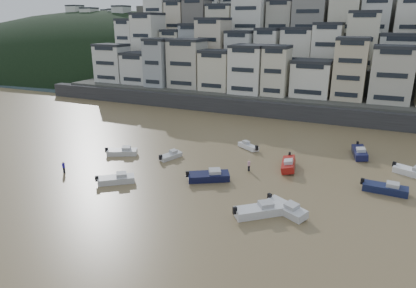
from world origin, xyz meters
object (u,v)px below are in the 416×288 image
at_px(boat_g, 413,171).
at_px(boat_i, 360,151).
at_px(boat_b, 286,207).
at_px(boat_h, 248,145).
at_px(boat_j, 116,178).
at_px(boat_k, 122,151).
at_px(boat_a, 259,209).
at_px(person_pink, 249,165).
at_px(boat_d, 385,187).
at_px(person_blue, 64,167).
at_px(boat_f, 171,155).
at_px(boat_e, 289,163).
at_px(boat_c, 209,175).

height_order(boat_g, boat_i, boat_i).
distance_m(boat_b, boat_h, 22.68).
distance_m(boat_j, boat_k, 11.20).
relative_size(boat_a, boat_k, 1.16).
xyz_separation_m(boat_h, boat_i, (17.68, 3.93, 0.25)).
distance_m(boat_g, person_pink, 23.15).
xyz_separation_m(boat_d, person_pink, (-18.21, -0.23, 0.07)).
bearing_deg(person_blue, boat_k, 71.87).
distance_m(boat_b, boat_f, 23.19).
relative_size(boat_e, person_blue, 3.52).
bearing_deg(boat_b, boat_c, -172.25).
distance_m(boat_a, boat_d, 17.97).
bearing_deg(boat_h, boat_i, -136.40).
bearing_deg(boat_f, boat_e, -60.67).
bearing_deg(boat_j, boat_a, -39.28).
bearing_deg(boat_c, person_blue, 165.68).
distance_m(boat_c, boat_e, 12.72).
bearing_deg(boat_i, boat_e, -53.20).
xyz_separation_m(boat_g, boat_k, (-42.87, -9.87, -0.03)).
xyz_separation_m(boat_d, boat_j, (-33.26, -11.73, -0.08)).
distance_m(boat_k, person_pink, 21.18).
relative_size(boat_d, boat_g, 1.07).
relative_size(boat_d, boat_e, 0.96).
bearing_deg(boat_a, boat_d, 3.27).
height_order(boat_i, boat_j, boat_i).
bearing_deg(boat_j, boat_g, -9.87).
xyz_separation_m(boat_k, person_pink, (21.08, 2.06, 0.15)).
height_order(boat_e, boat_h, boat_e).
bearing_deg(boat_h, boat_b, 150.20).
height_order(boat_k, person_blue, person_blue).
height_order(boat_b, boat_h, boat_b).
bearing_deg(person_pink, boat_b, -52.89).
bearing_deg(boat_d, boat_a, -133.82).
height_order(boat_d, boat_i, boat_i).
bearing_deg(boat_a, boat_k, 118.91).
height_order(boat_a, person_pink, person_pink).
distance_m(boat_e, person_pink, 6.06).
xyz_separation_m(boat_a, boat_k, (-26.22, 10.06, -0.11)).
relative_size(boat_e, boat_i, 0.96).
bearing_deg(boat_d, boat_e, 169.69).
relative_size(boat_g, boat_i, 0.86).
bearing_deg(boat_a, boat_f, 106.67).
distance_m(boat_f, person_pink, 13.01).
bearing_deg(boat_d, boat_f, -176.36).
relative_size(boat_a, boat_i, 0.96).
bearing_deg(person_pink, boat_f, -179.00).
xyz_separation_m(boat_e, boat_g, (16.69, 4.53, -0.09)).
height_order(boat_f, person_blue, person_blue).
bearing_deg(boat_e, boat_d, 67.33).
bearing_deg(boat_i, boat_h, -87.72).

